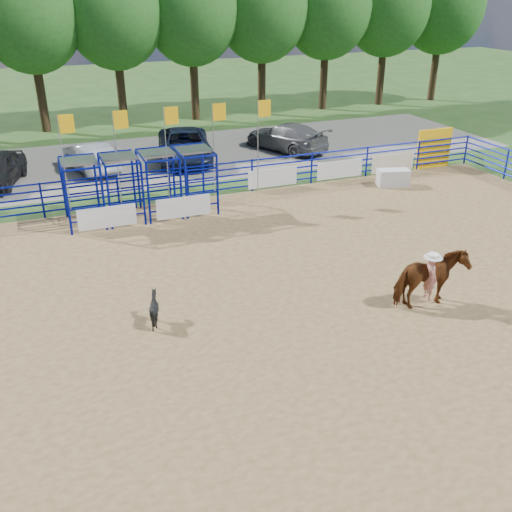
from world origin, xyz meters
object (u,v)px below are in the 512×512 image
at_px(horse_and_rider, 430,278).
at_px(announcer_table, 393,178).
at_px(car_c, 185,146).
at_px(car_d, 286,137).
at_px(calf, 154,309).
at_px(car_b, 90,157).

bearing_deg(horse_and_rider, announcer_table, 61.09).
distance_m(car_c, car_d, 5.91).
height_order(calf, car_b, car_b).
xyz_separation_m(horse_and_rider, car_d, (3.44, 17.54, -0.18)).
relative_size(horse_and_rider, car_c, 0.40).
distance_m(car_b, car_c, 4.92).
bearing_deg(announcer_table, horse_and_rider, -118.91).
relative_size(calf, car_b, 0.20).
bearing_deg(horse_and_rider, car_c, 98.02).
xyz_separation_m(announcer_table, car_c, (-7.89, 7.76, 0.41)).
relative_size(car_b, car_d, 0.84).
distance_m(horse_and_rider, calf, 7.88).
bearing_deg(horse_and_rider, car_d, 78.91).
distance_m(announcer_table, car_d, 7.99).
bearing_deg(car_b, announcer_table, 135.02).
bearing_deg(announcer_table, car_d, 104.32).
relative_size(car_c, car_d, 1.11).
distance_m(car_b, car_d, 10.83).
bearing_deg(horse_and_rider, calf, 164.95).
bearing_deg(announcer_table, calf, -149.18).
height_order(announcer_table, calf, calf).
height_order(car_b, car_c, car_c).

